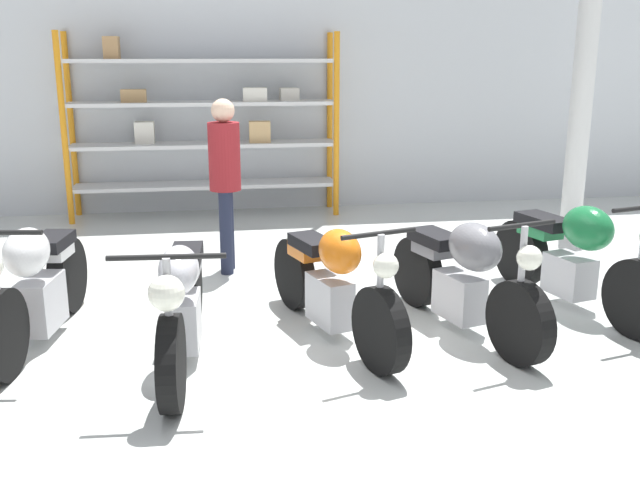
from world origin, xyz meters
The scene contains 10 objects.
ground_plane centered at (0.00, 0.00, 0.00)m, with size 30.00×30.00×0.00m, color silver.
back_wall centered at (0.00, 5.04, 1.80)m, with size 30.00×0.08×3.60m.
shelving_rack centered at (-0.96, 4.68, 1.32)m, with size 3.67×0.63×2.49m.
support_pillar centered at (3.89, 3.44, 1.80)m, with size 0.28×0.28×3.60m.
motorcycle_white centered at (-2.25, 0.26, 0.46)m, with size 0.67×2.02×1.06m.
motorcycle_silver centered at (-1.12, -0.29, 0.47)m, with size 0.73×2.18×1.02m.
motorcycle_orange centered at (0.04, 0.01, 0.45)m, with size 0.86×2.06×1.03m.
motorcycle_grey centered at (1.11, -0.05, 0.47)m, with size 0.79×1.98×1.05m.
motorcycle_green centered at (2.26, 0.33, 0.47)m, with size 0.80×2.09×1.07m.
person_browsing centered at (-0.74, 1.93, 1.05)m, with size 0.36×0.36×1.78m.
Camera 1 is at (-0.88, -5.27, 2.20)m, focal length 40.00 mm.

